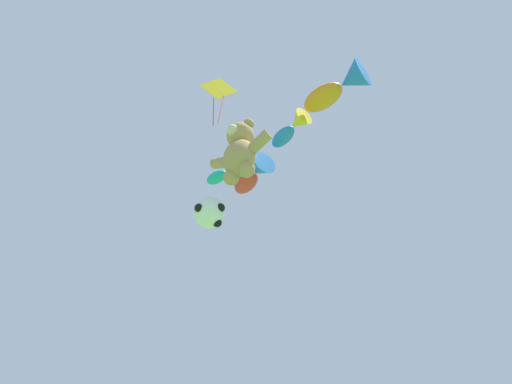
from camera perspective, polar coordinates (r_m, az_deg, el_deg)
teddy_bear_kite at (r=8.64m, az=-2.74°, el=6.89°), size 1.89×0.83×1.92m
soccer_ball_kite at (r=7.83m, az=-7.72°, el=-3.45°), size 0.80×0.79×0.73m
fish_kite_tangerine at (r=11.31m, az=13.36°, el=16.45°), size 2.15×1.02×0.95m
fish_kite_cobalt at (r=11.75m, az=5.78°, el=10.33°), size 1.75×1.09×0.67m
fish_kite_crimson at (r=12.39m, az=-0.55°, el=2.75°), size 2.08×1.43×0.88m
fish_kite_teal at (r=13.74m, az=-5.43°, el=3.10°), size 1.58×0.69×0.66m
diamond_kite at (r=13.69m, az=-6.24°, el=16.44°), size 0.99×1.13×2.91m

